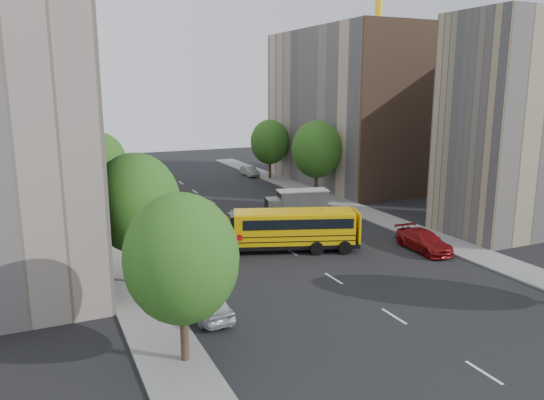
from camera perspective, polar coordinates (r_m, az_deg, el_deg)
ground at (r=39.84m, az=0.70°, el=-4.75°), size 120.00×120.00×0.00m
sidewalk_left at (r=41.41m, az=-16.98°, el=-4.55°), size 3.00×80.00×0.12m
sidewalk_right at (r=49.61m, az=10.32°, el=-1.47°), size 3.00×80.00×0.12m
lane_markings at (r=48.75m, az=-4.31°, el=-1.61°), size 0.15×64.00×0.01m
building_left_redbrick at (r=62.71m, az=-26.17°, el=6.29°), size 10.00×15.00×13.00m
building_right_near at (r=45.60m, az=24.46°, el=7.20°), size 10.00×7.00×17.00m
building_right_far at (r=64.39m, az=7.77°, el=9.77°), size 10.00×22.00×18.00m
building_right_sidewall at (r=55.39m, az=13.90°, el=9.15°), size 10.10×0.30×18.00m
street_tree_0 at (r=22.26m, az=-9.70°, el=-6.25°), size 4.80×4.80×7.41m
street_tree_1 at (r=31.63m, az=-14.41°, el=-0.35°), size 5.12×5.12×7.90m
street_tree_2 at (r=49.23m, az=-18.18°, el=3.67°), size 4.99×4.99×7.71m
street_tree_4 at (r=55.98m, az=4.83°, el=5.45°), size 5.25×5.25×8.10m
street_tree_5 at (r=66.68m, az=-0.24°, el=6.26°), size 4.86×4.86×7.51m
school_bus at (r=37.85m, az=1.15°, el=-3.03°), size 10.76×5.88×2.99m
safari_truck at (r=47.93m, az=2.81°, el=-0.27°), size 5.94×3.17×2.42m
parked_car_0 at (r=27.76m, az=-7.08°, el=-11.02°), size 2.04×4.32×1.43m
parked_car_1 at (r=48.25m, az=-15.93°, el=-1.43°), size 1.74×3.98×1.27m
parked_car_3 at (r=39.59m, az=16.02°, el=-4.25°), size 2.31×5.13×1.46m
parked_car_5 at (r=69.74m, az=-2.42°, el=3.14°), size 1.37×3.88×1.28m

